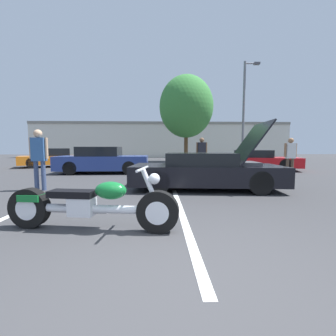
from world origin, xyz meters
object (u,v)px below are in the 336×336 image
parked_car_left_row (56,158)px  spectator_midground (290,154)px  tree_background (186,107)px  parked_car_mid_row (103,161)px  parked_car_right_row (255,160)px  light_pole (245,108)px  show_car_hood_open (206,171)px  spectator_near_motorcycle (39,154)px  spectator_by_show_car (202,152)px  motorcycle (91,205)px

parked_car_left_row → spectator_midground: bearing=-49.5°
tree_background → parked_car_mid_row: bearing=-121.2°
tree_background → parked_car_right_row: size_ratio=1.51×
light_pole → show_car_hood_open: bearing=-115.4°
parked_car_mid_row → spectator_near_motorcycle: 4.48m
spectator_midground → spectator_by_show_car: bearing=154.6°
spectator_near_motorcycle → parked_car_left_row: bearing=111.9°
tree_background → parked_car_left_row: 10.73m
parked_car_left_row → show_car_hood_open: bearing=-69.4°
show_car_hood_open → spectator_by_show_car: 4.12m
tree_background → show_car_hood_open: 13.21m
parked_car_right_row → spectator_midground: (0.03, -3.32, 0.42)m
light_pole → spectator_midground: size_ratio=4.77×
light_pole → tree_background: 4.65m
light_pole → spectator_by_show_car: 8.75m
tree_background → parked_car_mid_row: 10.35m
parked_car_mid_row → spectator_by_show_car: size_ratio=2.51×
parked_car_right_row → parked_car_left_row: size_ratio=1.05×
motorcycle → parked_car_left_row: size_ratio=0.57×
light_pole → parked_car_left_row: bearing=-168.7°
show_car_hood_open → spectator_near_motorcycle: size_ratio=2.55×
show_car_hood_open → parked_car_left_row: (-8.08, 8.16, 0.02)m
motorcycle → spectator_midground: (6.33, 5.69, 0.58)m
show_car_hood_open → parked_car_mid_row: (-4.11, 4.38, 0.06)m
light_pole → show_car_hood_open: 12.52m
parked_car_left_row → spectator_by_show_car: 9.62m
parked_car_mid_row → light_pole: bearing=33.5°
spectator_near_motorcycle → spectator_midground: 9.09m
parked_car_mid_row → spectator_near_motorcycle: (-0.68, -4.41, 0.43)m
parked_car_left_row → spectator_near_motorcycle: spectator_near_motorcycle is taller
motorcycle → spectator_midground: size_ratio=1.59×
motorcycle → parked_car_left_row: parked_car_left_row is taller
show_car_hood_open → parked_car_right_row: 6.99m
tree_background → parked_car_left_row: size_ratio=1.60×
tree_background → parked_car_right_row: bearing=-65.4°
tree_background → spectator_midground: tree_background is taller
parked_car_mid_row → spectator_midground: size_ratio=2.63×
tree_background → spectator_near_motorcycle: bearing=-114.1°
motorcycle → spectator_near_motorcycle: 4.06m
parked_car_right_row → parked_car_left_row: bearing=-173.1°
show_car_hood_open → light_pole: bearing=69.7°
parked_car_left_row → parked_car_right_row: bearing=-35.3°
show_car_hood_open → spectator_by_show_car: size_ratio=2.61×
motorcycle → parked_car_mid_row: 7.81m
spectator_by_show_car → spectator_near_motorcycle: bearing=-142.9°
spectator_near_motorcycle → spectator_by_show_car: (5.39, 4.08, -0.02)m
parked_car_right_row → spectator_by_show_car: bearing=-134.4°
show_car_hood_open → parked_car_left_row: size_ratio=0.98×
parked_car_mid_row → parked_car_right_row: bearing=8.7°
light_pole → spectator_near_motorcycle: light_pole is taller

